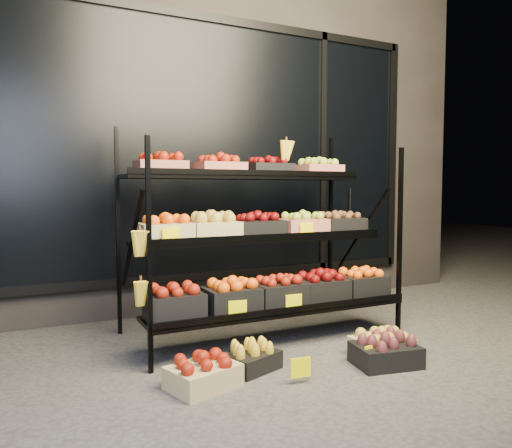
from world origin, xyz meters
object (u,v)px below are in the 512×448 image
display_rack (262,237)px  floor_crate_midright (382,343)px  floor_crate_midleft (251,357)px  floor_crate_left (203,372)px

display_rack → floor_crate_midright: size_ratio=5.49×
floor_crate_midleft → floor_crate_midright: size_ratio=1.02×
display_rack → floor_crate_midright: 1.20m
floor_crate_midright → display_rack: bearing=123.2°
display_rack → floor_crate_midleft: size_ratio=5.39×
floor_crate_left → floor_crate_midright: (1.31, -0.04, -0.00)m
floor_crate_left → floor_crate_midleft: bearing=3.3°
floor_crate_left → floor_crate_midleft: (0.38, 0.13, -0.01)m
floor_crate_left → floor_crate_midleft: 0.40m
floor_crate_left → display_rack: bearing=28.9°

